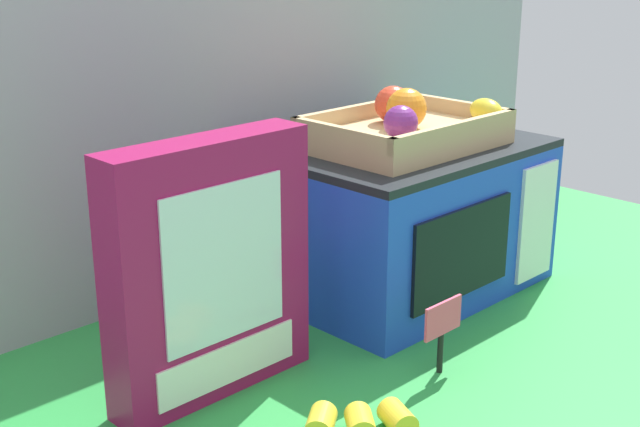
{
  "coord_description": "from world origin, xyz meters",
  "views": [
    {
      "loc": [
        -0.84,
        -0.78,
        0.55
      ],
      "look_at": [
        -0.05,
        0.02,
        0.18
      ],
      "focal_mm": 48.29,
      "sensor_mm": 36.0,
      "label": 1
    }
  ],
  "objects_px": {
    "toy_microwave": "(405,217)",
    "loose_toy_banana": "(360,422)",
    "food_groups_crate": "(407,129)",
    "price_sign": "(442,326)",
    "cookie_set_box": "(210,270)"
  },
  "relations": [
    {
      "from": "cookie_set_box",
      "to": "price_sign",
      "type": "relative_size",
      "value": 3.21
    },
    {
      "from": "cookie_set_box",
      "to": "loose_toy_banana",
      "type": "relative_size",
      "value": 2.67
    },
    {
      "from": "toy_microwave",
      "to": "food_groups_crate",
      "type": "relative_size",
      "value": 1.45
    },
    {
      "from": "price_sign",
      "to": "toy_microwave",
      "type": "bearing_deg",
      "value": 49.92
    },
    {
      "from": "price_sign",
      "to": "cookie_set_box",
      "type": "bearing_deg",
      "value": 143.38
    },
    {
      "from": "price_sign",
      "to": "loose_toy_banana",
      "type": "bearing_deg",
      "value": -172.05
    },
    {
      "from": "cookie_set_box",
      "to": "price_sign",
      "type": "height_order",
      "value": "cookie_set_box"
    },
    {
      "from": "food_groups_crate",
      "to": "toy_microwave",
      "type": "bearing_deg",
      "value": 32.24
    },
    {
      "from": "toy_microwave",
      "to": "price_sign",
      "type": "distance_m",
      "value": 0.29
    },
    {
      "from": "toy_microwave",
      "to": "loose_toy_banana",
      "type": "distance_m",
      "value": 0.45
    },
    {
      "from": "cookie_set_box",
      "to": "loose_toy_banana",
      "type": "height_order",
      "value": "cookie_set_box"
    },
    {
      "from": "price_sign",
      "to": "loose_toy_banana",
      "type": "distance_m",
      "value": 0.19
    },
    {
      "from": "toy_microwave",
      "to": "food_groups_crate",
      "type": "bearing_deg",
      "value": -147.76
    },
    {
      "from": "toy_microwave",
      "to": "cookie_set_box",
      "type": "distance_m",
      "value": 0.43
    },
    {
      "from": "food_groups_crate",
      "to": "price_sign",
      "type": "relative_size",
      "value": 2.89
    }
  ]
}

